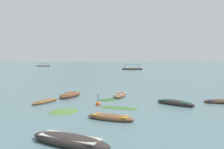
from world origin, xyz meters
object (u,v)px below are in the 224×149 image
at_px(rowboat_6, 120,95).
at_px(mooring_buoy, 98,104).
at_px(ferry_0, 43,66).
at_px(rowboat_1, 70,141).
at_px(rowboat_3, 45,101).
at_px(rowboat_2, 175,103).
at_px(ferry_1, 132,69).
at_px(rowboat_0, 70,95).
at_px(rowboat_4, 110,117).
at_px(rowboat_5, 220,102).

xyz_separation_m(rowboat_6, mooring_buoy, (-2.07, -5.13, -0.07)).
bearing_deg(ferry_0, rowboat_1, -71.84).
bearing_deg(mooring_buoy, rowboat_1, -93.58).
bearing_deg(rowboat_1, rowboat_3, 112.75).
distance_m(rowboat_1, rowboat_3, 11.74).
height_order(rowboat_2, ferry_1, ferry_1).
bearing_deg(rowboat_0, rowboat_2, -22.69).
distance_m(rowboat_0, ferry_1, 81.08).
height_order(rowboat_2, mooring_buoy, mooring_buoy).
distance_m(rowboat_0, ferry_0, 155.87).
relative_size(rowboat_3, rowboat_4, 0.93).
relative_size(rowboat_0, mooring_buoy, 3.57).
xyz_separation_m(rowboat_4, rowboat_6, (0.83, 10.25, 0.02)).
relative_size(rowboat_0, rowboat_4, 1.13).
height_order(rowboat_2, rowboat_6, rowboat_2).
height_order(rowboat_2, rowboat_5, rowboat_2).
bearing_deg(mooring_buoy, ferry_0, 109.45).
bearing_deg(ferry_0, ferry_1, -46.99).
xyz_separation_m(rowboat_0, rowboat_1, (2.85, -14.42, -0.03)).
bearing_deg(rowboat_4, rowboat_5, 31.36).
bearing_deg(rowboat_5, rowboat_3, -179.70).
relative_size(rowboat_2, rowboat_5, 1.07).
bearing_deg(rowboat_2, rowboat_5, 11.13).
bearing_deg(rowboat_2, mooring_buoy, -177.92).
bearing_deg(rowboat_0, rowboat_5, -13.15).
xyz_separation_m(rowboat_2, ferry_0, (-60.77, 151.93, 0.26)).
relative_size(rowboat_6, ferry_1, 0.43).
distance_m(rowboat_5, rowboat_6, 10.26).
relative_size(rowboat_0, rowboat_2, 1.17).
distance_m(rowboat_0, rowboat_5, 15.39).
xyz_separation_m(rowboat_4, rowboat_5, (10.28, 6.27, -0.01)).
bearing_deg(rowboat_2, rowboat_0, 157.31).
height_order(rowboat_0, rowboat_6, rowboat_0).
height_order(rowboat_4, rowboat_5, rowboat_4).
distance_m(rowboat_1, rowboat_5, 16.32).
bearing_deg(rowboat_4, rowboat_1, -111.71).
bearing_deg(rowboat_4, rowboat_2, 42.94).
distance_m(rowboat_0, mooring_buoy, 5.79).
bearing_deg(rowboat_1, rowboat_4, 68.29).
xyz_separation_m(rowboat_4, ferry_0, (-54.99, 157.31, 0.29)).
bearing_deg(rowboat_3, rowboat_2, -3.75).
distance_m(rowboat_0, rowboat_6, 5.56).
height_order(rowboat_0, rowboat_3, rowboat_0).
bearing_deg(rowboat_0, ferry_1, 81.02).
height_order(rowboat_5, mooring_buoy, mooring_buoy).
height_order(rowboat_3, rowboat_6, rowboat_6).
relative_size(rowboat_2, rowboat_3, 1.03).
relative_size(rowboat_1, rowboat_3, 1.36).
relative_size(rowboat_2, rowboat_6, 0.86).
distance_m(rowboat_6, ferry_1, 79.92).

